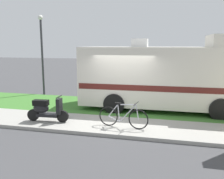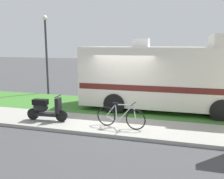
# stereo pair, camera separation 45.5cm
# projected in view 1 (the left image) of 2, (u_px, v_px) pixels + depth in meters

# --- Properties ---
(ground_plane) EXTENTS (80.00, 80.00, 0.00)m
(ground_plane) POSITION_uv_depth(u_px,v_px,m) (121.00, 118.00, 10.03)
(ground_plane) COLOR #424244
(sidewalk) EXTENTS (24.00, 2.00, 0.12)m
(sidewalk) POSITION_uv_depth(u_px,v_px,m) (114.00, 126.00, 8.87)
(sidewalk) COLOR #9E9B93
(sidewalk) RESTS_ON ground
(grass_strip) EXTENTS (24.00, 3.40, 0.08)m
(grass_strip) POSITION_uv_depth(u_px,v_px,m) (127.00, 108.00, 11.46)
(grass_strip) COLOR #3D752D
(grass_strip) RESTS_ON ground
(motorhome_rv) EXTENTS (7.25, 2.71, 3.32)m
(motorhome_rv) POSITION_uv_depth(u_px,v_px,m) (166.00, 76.00, 10.95)
(motorhome_rv) COLOR silver
(motorhome_rv) RESTS_ON ground
(scooter) EXTENTS (1.59, 0.50, 0.97)m
(scooter) POSITION_uv_depth(u_px,v_px,m) (46.00, 109.00, 9.12)
(scooter) COLOR black
(scooter) RESTS_ON ground
(bicycle) EXTENTS (1.76, 0.52, 0.90)m
(bicycle) POSITION_uv_depth(u_px,v_px,m) (123.00, 117.00, 8.46)
(bicycle) COLOR black
(bicycle) RESTS_ON ground
(pickup_truck_near) EXTENTS (5.73, 2.23, 1.75)m
(pickup_truck_near) POSITION_uv_depth(u_px,v_px,m) (169.00, 78.00, 15.04)
(pickup_truck_near) COLOR #B7B29E
(pickup_truck_near) RESTS_ON ground
(street_lamp_post) EXTENTS (0.28, 0.28, 4.56)m
(street_lamp_post) POSITION_uv_depth(u_px,v_px,m) (42.00, 48.00, 14.24)
(street_lamp_post) COLOR #333338
(street_lamp_post) RESTS_ON ground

